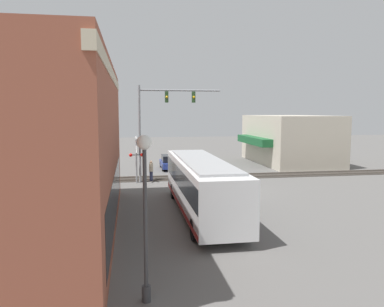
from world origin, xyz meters
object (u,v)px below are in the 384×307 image
at_px(crossing_signal, 136,155).
at_px(parked_car_blue, 170,163).
at_px(pedestrian_at_crossing, 151,171).
at_px(streetlamp, 145,204).
at_px(city_bus, 201,184).

height_order(crossing_signal, parked_car_blue, crossing_signal).
bearing_deg(pedestrian_at_crossing, streetlamp, 176.38).
bearing_deg(crossing_signal, pedestrian_at_crossing, -65.51).
bearing_deg(parked_car_blue, crossing_signal, 153.39).
bearing_deg(parked_car_blue, city_bus, 180.00).
xyz_separation_m(parked_car_blue, pedestrian_at_crossing, (-6.37, 2.25, 0.22)).
height_order(city_bus, pedestrian_at_crossing, city_bus).
bearing_deg(city_bus, crossing_signal, 19.09).
distance_m(crossing_signal, parked_car_blue, 7.92).
relative_size(crossing_signal, streetlamp, 0.75).
xyz_separation_m(crossing_signal, parked_car_blue, (6.93, -3.47, -1.63)).
height_order(parked_car_blue, pedestrian_at_crossing, pedestrian_at_crossing).
bearing_deg(streetlamp, crossing_signal, -0.16).
xyz_separation_m(streetlamp, pedestrian_at_crossing, (20.09, -1.27, -2.16)).
xyz_separation_m(streetlamp, parked_car_blue, (26.46, -3.52, -2.38)).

